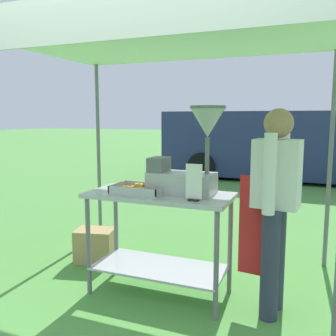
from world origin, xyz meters
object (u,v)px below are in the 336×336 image
(donut_cart, at_px, (159,222))
(menu_sign, at_px, (194,185))
(stall_canopy, at_px, (163,42))
(donut_fryer, at_px, (190,159))
(supply_crate, at_px, (95,245))
(van_navy, at_px, (281,144))
(donut_tray, at_px, (140,190))
(vendor, at_px, (275,202))

(donut_cart, height_order, menu_sign, menu_sign)
(stall_canopy, relative_size, donut_fryer, 3.98)
(donut_cart, bearing_deg, stall_canopy, 90.00)
(donut_fryer, xyz_separation_m, menu_sign, (0.11, -0.23, -0.17))
(supply_crate, height_order, van_navy, van_navy)
(donut_tray, distance_m, menu_sign, 0.54)
(supply_crate, bearing_deg, donut_tray, -31.11)
(donut_fryer, distance_m, menu_sign, 0.31)
(menu_sign, bearing_deg, supply_crate, 155.79)
(stall_canopy, bearing_deg, vendor, -4.15)
(stall_canopy, bearing_deg, van_navy, 86.54)
(menu_sign, height_order, van_navy, van_navy)
(supply_crate, xyz_separation_m, van_navy, (1.34, 6.42, 0.70))
(menu_sign, distance_m, vendor, 0.63)
(van_navy, bearing_deg, vendor, -85.43)
(stall_canopy, xyz_separation_m, menu_sign, (0.36, -0.27, -1.14))
(menu_sign, bearing_deg, donut_fryer, 116.19)
(donut_cart, height_order, supply_crate, donut_cart)
(donut_cart, bearing_deg, van_navy, 86.59)
(stall_canopy, xyz_separation_m, donut_cart, (-0.00, -0.10, -1.52))
(menu_sign, bearing_deg, donut_cart, 155.05)
(menu_sign, bearing_deg, stall_canopy, 143.68)
(stall_canopy, distance_m, donut_tray, 1.26)
(stall_canopy, distance_m, supply_crate, 2.22)
(stall_canopy, bearing_deg, supply_crate, 161.31)
(menu_sign, bearing_deg, van_navy, 89.65)
(vendor, xyz_separation_m, van_navy, (-0.54, 6.80, -0.02))
(stall_canopy, relative_size, supply_crate, 6.39)
(donut_fryer, relative_size, vendor, 0.46)
(vendor, distance_m, van_navy, 6.82)
(donut_fryer, height_order, supply_crate, donut_fryer)
(donut_cart, relative_size, donut_tray, 2.79)
(menu_sign, distance_m, supply_crate, 1.66)
(donut_fryer, height_order, vendor, donut_fryer)
(van_navy, bearing_deg, stall_canopy, -93.46)
(donut_fryer, bearing_deg, donut_cart, -166.17)
(donut_tray, bearing_deg, donut_fryer, 15.90)
(donut_tray, distance_m, donut_fryer, 0.50)
(supply_crate, bearing_deg, menu_sign, -24.21)
(donut_tray, relative_size, vendor, 0.28)
(donut_fryer, xyz_separation_m, van_navy, (0.16, 6.77, -0.32))
(donut_tray, height_order, vendor, vendor)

